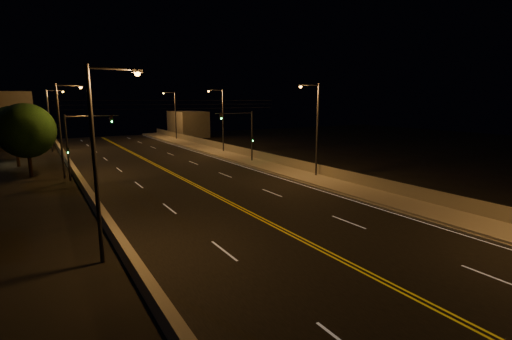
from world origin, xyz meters
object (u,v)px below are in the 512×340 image
streetlight_3 (174,113)px  tree_1 (14,128)px  tree_0 (26,131)px  streetlight_2 (221,117)px  streetlight_6 (51,116)px  traffic_signal_right (245,131)px  streetlight_5 (63,125)px  streetlight_1 (315,125)px  traffic_signal_left (78,139)px  tree_2 (14,127)px  streetlight_4 (100,152)px

streetlight_3 → tree_1: bearing=-143.9°
tree_0 → tree_1: 7.79m
streetlight_2 → streetlight_6: bearing=145.5°
traffic_signal_right → streetlight_6: bearing=129.1°
tree_1 → streetlight_5: bearing=-67.2°
traffic_signal_right → streetlight_2: bearing=81.4°
streetlight_1 → tree_0: bearing=147.2°
traffic_signal_left → tree_0: (-4.25, 4.38, 0.70)m
tree_2 → streetlight_2: bearing=-20.1°
tree_0 → traffic_signal_right: bearing=-10.7°
tree_0 → tree_1: tree_0 is taller
tree_2 → traffic_signal_right: bearing=-38.2°
streetlight_2 → streetlight_4: size_ratio=1.00×
streetlight_2 → streetlight_3: (0.00, 21.12, 0.00)m
streetlight_4 → tree_1: bearing=97.5°
traffic_signal_left → tree_2: (-5.74, 19.38, 0.20)m
streetlight_3 → traffic_signal_left: bearing=-123.4°
tree_2 → tree_1: bearing=-88.3°
streetlight_5 → tree_0: 4.30m
streetlight_5 → streetlight_2: bearing=21.1°
streetlight_1 → streetlight_4: 23.69m
streetlight_1 → tree_0: size_ratio=1.25×
tree_2 → streetlight_3: bearing=23.9°
streetlight_2 → streetlight_5: size_ratio=1.00×
traffic_signal_left → tree_2: size_ratio=0.96×
streetlight_3 → streetlight_5: size_ratio=1.00×
streetlight_5 → traffic_signal_left: (1.09, -1.53, -1.36)m
streetlight_2 → streetlight_6: 26.04m
streetlight_2 → tree_0: (-24.61, -5.44, -0.66)m
streetlight_4 → tree_2: (-4.64, 40.92, -1.16)m
streetlight_2 → traffic_signal_right: streetlight_2 is taller
streetlight_1 → streetlight_2: bearing=90.0°
traffic_signal_right → tree_1: 27.22m
traffic_signal_left → streetlight_1: bearing=-29.5°
streetlight_1 → streetlight_5: 25.11m
streetlight_3 → traffic_signal_right: (-1.49, -30.94, -1.36)m
streetlight_6 → traffic_signal_left: streetlight_6 is taller
streetlight_6 → streetlight_4: bearing=-90.0°
streetlight_1 → traffic_signal_right: 11.68m
streetlight_1 → streetlight_4: size_ratio=1.00×
streetlight_4 → tree_0: size_ratio=1.25×
streetlight_3 → streetlight_4: (-21.46, -52.48, 0.00)m
traffic_signal_left → tree_0: tree_0 is taller
streetlight_6 → traffic_signal_right: streetlight_6 is taller
streetlight_3 → tree_0: size_ratio=1.25×
streetlight_4 → traffic_signal_right: size_ratio=1.45×
tree_2 → streetlight_6: bearing=48.2°
streetlight_1 → tree_0: 29.30m
streetlight_4 → streetlight_6: (0.00, 46.12, 0.00)m
streetlight_3 → streetlight_2: bearing=-90.0°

